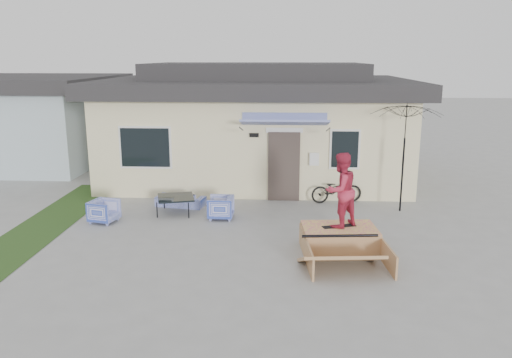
{
  "coord_description": "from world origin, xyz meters",
  "views": [
    {
      "loc": [
        0.96,
        -10.59,
        4.29
      ],
      "look_at": [
        0.3,
        1.8,
        1.3
      ],
      "focal_mm": 35.85,
      "sensor_mm": 36.0,
      "label": 1
    }
  ],
  "objects_px": {
    "patio_umbrella": "(404,150)",
    "bicycle": "(337,187)",
    "skater": "(341,189)",
    "loveseat": "(181,197)",
    "armchair_right": "(221,206)",
    "coffee_table": "(176,205)",
    "skate_ramp": "(339,239)",
    "skateboard": "(339,226)",
    "armchair_left": "(104,210)"
  },
  "relations": [
    {
      "from": "skater",
      "to": "armchair_left",
      "type": "bearing_deg",
      "value": -54.32
    },
    {
      "from": "armchair_left",
      "to": "loveseat",
      "type": "bearing_deg",
      "value": -33.75
    },
    {
      "from": "skate_ramp",
      "to": "skateboard",
      "type": "distance_m",
      "value": 0.3
    },
    {
      "from": "loveseat",
      "to": "skateboard",
      "type": "distance_m",
      "value": 5.38
    },
    {
      "from": "patio_umbrella",
      "to": "bicycle",
      "type": "bearing_deg",
      "value": 155.92
    },
    {
      "from": "skate_ramp",
      "to": "skateboard",
      "type": "relative_size",
      "value": 2.8
    },
    {
      "from": "coffee_table",
      "to": "skate_ramp",
      "type": "relative_size",
      "value": 0.44
    },
    {
      "from": "skate_ramp",
      "to": "skater",
      "type": "bearing_deg",
      "value": 90.0
    },
    {
      "from": "coffee_table",
      "to": "bicycle",
      "type": "relative_size",
      "value": 0.63
    },
    {
      "from": "loveseat",
      "to": "armchair_right",
      "type": "bearing_deg",
      "value": 151.0
    },
    {
      "from": "armchair_right",
      "to": "skate_ramp",
      "type": "distance_m",
      "value": 3.69
    },
    {
      "from": "skate_ramp",
      "to": "skateboard",
      "type": "xyz_separation_m",
      "value": [
        -0.0,
        0.05,
        0.3
      ]
    },
    {
      "from": "bicycle",
      "to": "patio_umbrella",
      "type": "relative_size",
      "value": 0.66
    },
    {
      "from": "skater",
      "to": "patio_umbrella",
      "type": "bearing_deg",
      "value": -162.31
    },
    {
      "from": "armchair_left",
      "to": "patio_umbrella",
      "type": "relative_size",
      "value": 0.29
    },
    {
      "from": "loveseat",
      "to": "coffee_table",
      "type": "relative_size",
      "value": 1.46
    },
    {
      "from": "skater",
      "to": "skateboard",
      "type": "bearing_deg",
      "value": 180.0
    },
    {
      "from": "patio_umbrella",
      "to": "skater",
      "type": "distance_m",
      "value": 3.74
    },
    {
      "from": "loveseat",
      "to": "patio_umbrella",
      "type": "relative_size",
      "value": 0.61
    },
    {
      "from": "coffee_table",
      "to": "armchair_right",
      "type": "bearing_deg",
      "value": -17.28
    },
    {
      "from": "bicycle",
      "to": "skater",
      "type": "xyz_separation_m",
      "value": [
        -0.33,
        -3.88,
        0.94
      ]
    },
    {
      "from": "coffee_table",
      "to": "skater",
      "type": "xyz_separation_m",
      "value": [
        4.26,
        -2.56,
        1.19
      ]
    },
    {
      "from": "bicycle",
      "to": "skateboard",
      "type": "bearing_deg",
      "value": 163.44
    },
    {
      "from": "armchair_right",
      "to": "skater",
      "type": "height_order",
      "value": "skater"
    },
    {
      "from": "bicycle",
      "to": "skateboard",
      "type": "relative_size",
      "value": 1.98
    },
    {
      "from": "skater",
      "to": "loveseat",
      "type": "bearing_deg",
      "value": -76.09
    },
    {
      "from": "bicycle",
      "to": "skate_ramp",
      "type": "relative_size",
      "value": 0.71
    },
    {
      "from": "skate_ramp",
      "to": "skater",
      "type": "height_order",
      "value": "skater"
    },
    {
      "from": "loveseat",
      "to": "armchair_left",
      "type": "bearing_deg",
      "value": 53.66
    },
    {
      "from": "bicycle",
      "to": "loveseat",
      "type": "bearing_deg",
      "value": 86.07
    },
    {
      "from": "coffee_table",
      "to": "skate_ramp",
      "type": "bearing_deg",
      "value": -31.49
    },
    {
      "from": "patio_umbrella",
      "to": "skate_ramp",
      "type": "relative_size",
      "value": 1.08
    },
    {
      "from": "coffee_table",
      "to": "skateboard",
      "type": "bearing_deg",
      "value": -30.98
    },
    {
      "from": "patio_umbrella",
      "to": "skateboard",
      "type": "relative_size",
      "value": 3.01
    },
    {
      "from": "skate_ramp",
      "to": "armchair_right",
      "type": "bearing_deg",
      "value": 138.25
    },
    {
      "from": "armchair_right",
      "to": "skate_ramp",
      "type": "height_order",
      "value": "armchair_right"
    },
    {
      "from": "coffee_table",
      "to": "skater",
      "type": "relative_size",
      "value": 0.58
    },
    {
      "from": "armchair_left",
      "to": "skateboard",
      "type": "relative_size",
      "value": 0.86
    },
    {
      "from": "loveseat",
      "to": "skateboard",
      "type": "xyz_separation_m",
      "value": [
        4.27,
        -3.25,
        0.29
      ]
    },
    {
      "from": "coffee_table",
      "to": "skater",
      "type": "height_order",
      "value": "skater"
    },
    {
      "from": "bicycle",
      "to": "skater",
      "type": "distance_m",
      "value": 4.01
    },
    {
      "from": "armchair_right",
      "to": "coffee_table",
      "type": "distance_m",
      "value": 1.37
    },
    {
      "from": "armchair_left",
      "to": "armchair_right",
      "type": "distance_m",
      "value": 3.08
    },
    {
      "from": "patio_umbrella",
      "to": "skate_ramp",
      "type": "distance_m",
      "value": 4.05
    },
    {
      "from": "armchair_left",
      "to": "skater",
      "type": "distance_m",
      "value": 6.31
    },
    {
      "from": "skateboard",
      "to": "skater",
      "type": "distance_m",
      "value": 0.86
    },
    {
      "from": "bicycle",
      "to": "patio_umbrella",
      "type": "xyz_separation_m",
      "value": [
        1.73,
        -0.77,
        1.25
      ]
    },
    {
      "from": "armchair_left",
      "to": "skater",
      "type": "relative_size",
      "value": 0.4
    },
    {
      "from": "bicycle",
      "to": "skater",
      "type": "height_order",
      "value": "skater"
    },
    {
      "from": "loveseat",
      "to": "armchair_right",
      "type": "distance_m",
      "value": 1.72
    }
  ]
}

